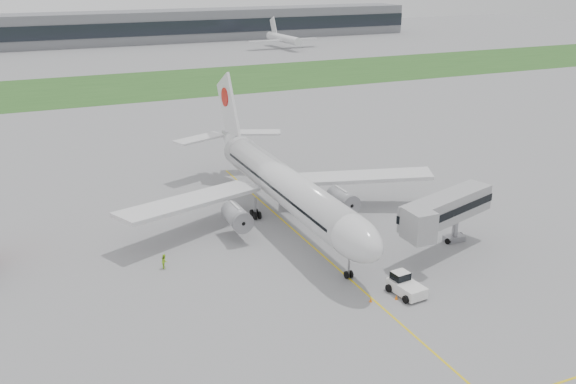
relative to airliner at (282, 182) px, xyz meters
name	(u,v)px	position (x,y,z in m)	size (l,w,h in m)	color
ground	(296,232)	(0.00, -4.87, -5.66)	(600.00, 600.00, 0.00)	gray
apron_markings	(311,246)	(0.00, -9.87, -5.66)	(70.00, 70.00, 0.04)	yellow
grass_strip	(130,86)	(0.00, 115.13, -5.65)	(600.00, 50.00, 0.02)	#29541F
terminal_building	(82,29)	(0.00, 225.00, 1.34)	(320.00, 22.30, 14.00)	gray
airliner	(282,182)	(0.00, 0.00, 0.00)	(48.13, 53.95, 17.88)	silver
pushback_tug	(405,285)	(3.96, -25.61, -4.62)	(3.40, 4.67, 2.26)	white
jet_bridge	(443,211)	(14.10, -18.22, -0.02)	(15.97, 9.31, 7.62)	gray
safety_cone_left	(371,300)	(-0.50, -25.77, -5.42)	(0.36, 0.36, 0.49)	orange
safety_cone_right	(396,297)	(2.37, -26.42, -5.41)	(0.37, 0.37, 0.50)	orange
ground_crew_near	(400,281)	(4.12, -24.45, -4.71)	(0.69, 0.45, 1.90)	#91DC24
ground_crew_far	(165,261)	(-19.09, -8.59, -4.76)	(0.88, 0.69, 1.81)	#9AD723
distant_aircraft_right	(283,48)	(77.67, 179.20, -5.66)	(31.52, 27.81, 12.05)	silver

